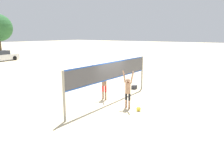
% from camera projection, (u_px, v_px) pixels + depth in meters
% --- Properties ---
extents(ground_plane, '(200.00, 200.00, 0.00)m').
position_uv_depth(ground_plane, '(112.00, 101.00, 12.89)').
color(ground_plane, beige).
extents(volleyball_net, '(7.51, 0.11, 2.36)m').
position_uv_depth(volleyball_net, '(112.00, 74.00, 12.55)').
color(volleyball_net, gray).
rests_on(volleyball_net, ground_plane).
extents(player_spiker, '(0.28, 0.69, 2.03)m').
position_uv_depth(player_spiker, '(128.00, 89.00, 11.51)').
color(player_spiker, tan).
rests_on(player_spiker, ground_plane).
extents(player_blocker, '(0.28, 0.71, 2.17)m').
position_uv_depth(player_blocker, '(104.00, 81.00, 13.06)').
color(player_blocker, '#8C664C').
rests_on(player_blocker, ground_plane).
extents(volleyball, '(0.23, 0.23, 0.23)m').
position_uv_depth(volleyball, '(139.00, 109.00, 11.28)').
color(volleyball, yellow).
rests_on(volleyball, ground_plane).
extents(gear_bag, '(0.37, 0.29, 0.28)m').
position_uv_depth(gear_bag, '(134.00, 87.00, 15.77)').
color(gear_bag, '#2D2D33').
rests_on(gear_bag, ground_plane).
extents(parked_car_near, '(4.86, 2.31, 1.55)m').
position_uv_depth(parked_car_near, '(2.00, 56.00, 32.11)').
color(parked_car_near, silver).
rests_on(parked_car_near, ground_plane).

